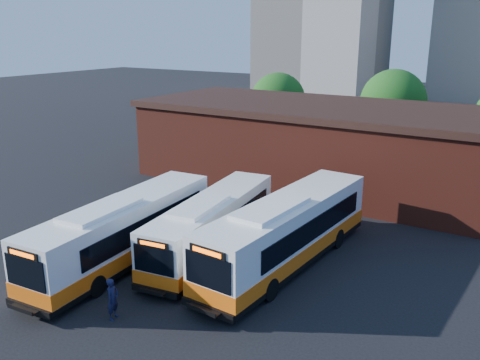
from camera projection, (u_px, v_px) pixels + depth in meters
The scene contains 8 objects.
ground at pixel (156, 277), 25.74m from camera, with size 220.00×220.00×0.00m, color black.
bus_midwest at pixel (124, 234), 27.05m from camera, with size 3.66×13.36×3.60m.
bus_mideast at pixel (212, 227), 28.31m from camera, with size 4.05×12.33×3.31m.
bus_east at pixel (287, 234), 26.74m from camera, with size 3.66×14.01×3.78m.
transit_worker at pixel (113, 299), 21.83m from camera, with size 0.69×0.45×1.89m, color #121535.
depot_building at pixel (318, 143), 41.09m from camera, with size 28.60×12.60×6.40m.
tree_west at pixel (278, 100), 55.53m from camera, with size 6.00×6.00×7.65m.
tree_mid at pixel (393, 102), 50.96m from camera, with size 6.56×6.56×8.36m.
Camera 1 is at (15.92, -17.51, 12.07)m, focal length 38.00 mm.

